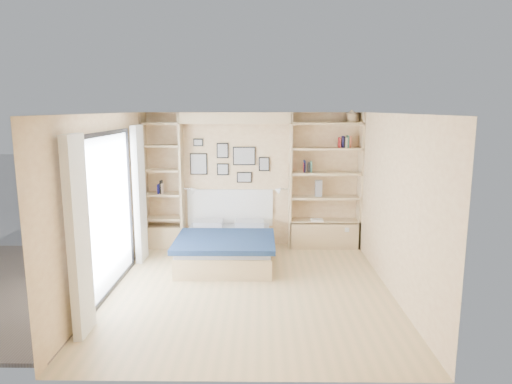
{
  "coord_description": "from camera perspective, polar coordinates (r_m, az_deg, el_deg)",
  "views": [
    {
      "loc": [
        0.16,
        -6.2,
        2.57
      ],
      "look_at": [
        0.08,
        0.9,
        1.26
      ],
      "focal_mm": 32.0,
      "sensor_mm": 36.0,
      "label": 1
    }
  ],
  "objects": [
    {
      "name": "deck_chair",
      "position": [
        7.95,
        -22.73,
        -6.65
      ],
      "size": [
        0.65,
        0.82,
        0.73
      ],
      "rotation": [
        0.0,
        0.0,
        -0.33
      ],
      "color": "tan",
      "rests_on": "ground"
    },
    {
      "name": "ground",
      "position": [
        6.71,
        -0.81,
        -12.09
      ],
      "size": [
        4.5,
        4.5,
        0.0
      ],
      "primitive_type": "plane",
      "color": "tan",
      "rests_on": "ground"
    },
    {
      "name": "deck",
      "position": [
        7.69,
        -29.23,
        -10.48
      ],
      "size": [
        3.2,
        4.0,
        0.05
      ],
      "primitive_type": "cube",
      "color": "#68594D",
      "rests_on": "ground"
    },
    {
      "name": "photo_gallery",
      "position": [
        8.5,
        -3.52,
        3.88
      ],
      "size": [
        1.48,
        0.02,
        0.82
      ],
      "color": "black",
      "rests_on": "ground"
    },
    {
      "name": "room_shell",
      "position": [
        7.88,
        -3.36,
        -0.51
      ],
      "size": [
        4.5,
        4.5,
        4.5
      ],
      "color": "beige",
      "rests_on": "ground"
    },
    {
      "name": "reading_lamps",
      "position": [
        8.34,
        -2.55,
        0.27
      ],
      "size": [
        1.92,
        0.12,
        0.15
      ],
      "color": "silver",
      "rests_on": "ground"
    },
    {
      "name": "bed",
      "position": [
        7.83,
        -3.69,
        -6.72
      ],
      "size": [
        1.61,
        1.97,
        1.07
      ],
      "color": "tan",
      "rests_on": "ground"
    },
    {
      "name": "shelf_decor",
      "position": [
        8.36,
        7.11,
        4.37
      ],
      "size": [
        3.62,
        0.23,
        2.03
      ],
      "color": "#A51E1E",
      "rests_on": "ground"
    }
  ]
}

